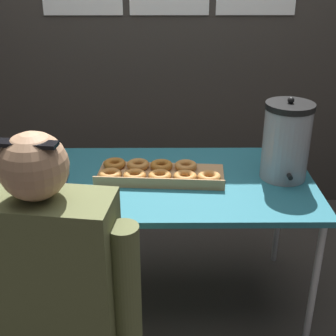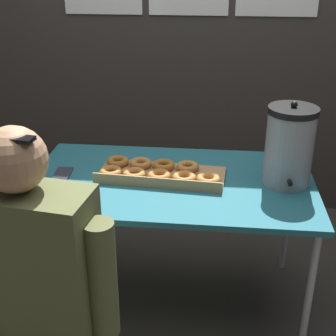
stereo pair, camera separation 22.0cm
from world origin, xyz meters
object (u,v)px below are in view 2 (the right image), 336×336
donut_box (158,172)px  cell_phone (62,174)px  person_seated (35,296)px  coffee_urn (289,146)px

donut_box → cell_phone: bearing=-172.1°
donut_box → person_seated: 0.83m
person_seated → coffee_urn: bearing=-134.9°
cell_phone → coffee_urn: bearing=-1.8°
person_seated → cell_phone: bearing=-73.7°
donut_box → person_seated: person_seated is taller
donut_box → coffee_urn: size_ratio=1.57×
coffee_urn → cell_phone: bearing=-178.4°
donut_box → coffee_urn: (0.60, 0.00, 0.16)m
cell_phone → person_seated: size_ratio=0.13×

